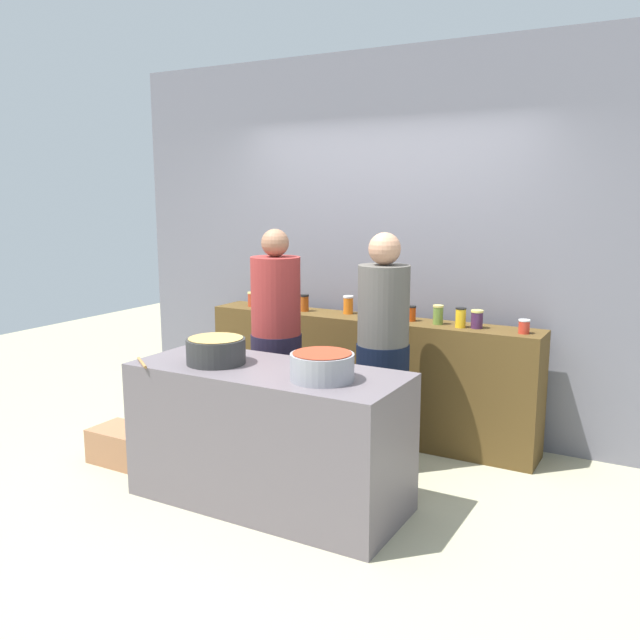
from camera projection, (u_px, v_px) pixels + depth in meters
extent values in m
plane|color=tan|center=(294.00, 484.00, 4.47)|extent=(12.00, 12.00, 0.00)
cube|color=slate|center=(386.00, 243.00, 5.44)|extent=(4.80, 0.12, 3.00)
cube|color=#513A1A|center=(366.00, 376.00, 5.33)|extent=(2.70, 0.36, 0.95)
cube|color=#5F575C|center=(268.00, 436.00, 4.13)|extent=(1.70, 0.70, 0.86)
cylinder|color=#B73A1F|center=(252.00, 300.00, 5.73)|extent=(0.07, 0.07, 0.11)
cylinder|color=#D6C666|center=(252.00, 293.00, 5.72)|extent=(0.07, 0.07, 0.01)
cylinder|color=#923E10|center=(305.00, 304.00, 5.49)|extent=(0.07, 0.07, 0.12)
cylinder|color=black|center=(305.00, 295.00, 5.48)|extent=(0.07, 0.07, 0.02)
cylinder|color=#CF6316|center=(348.00, 306.00, 5.38)|extent=(0.08, 0.08, 0.13)
cylinder|color=silver|center=(348.00, 297.00, 5.36)|extent=(0.08, 0.08, 0.01)
cylinder|color=brown|center=(384.00, 314.00, 5.10)|extent=(0.07, 0.07, 0.10)
cylinder|color=#D6C666|center=(384.00, 307.00, 5.09)|extent=(0.07, 0.07, 0.01)
cylinder|color=#B23A0C|center=(411.00, 314.00, 5.07)|extent=(0.07, 0.07, 0.11)
cylinder|color=black|center=(411.00, 307.00, 5.06)|extent=(0.07, 0.07, 0.01)
cylinder|color=olive|center=(438.00, 316.00, 4.94)|extent=(0.07, 0.07, 0.13)
cylinder|color=#D6C666|center=(438.00, 306.00, 4.93)|extent=(0.08, 0.08, 0.01)
cylinder|color=yellow|center=(461.00, 318.00, 4.82)|extent=(0.07, 0.07, 0.13)
cylinder|color=black|center=(461.00, 308.00, 4.81)|extent=(0.08, 0.08, 0.01)
cylinder|color=#422248|center=(477.00, 320.00, 4.80)|extent=(0.08, 0.08, 0.12)
cylinder|color=#D6C666|center=(477.00, 311.00, 4.78)|extent=(0.09, 0.09, 0.02)
cylinder|color=red|center=(524.00, 327.00, 4.62)|extent=(0.08, 0.08, 0.09)
cylinder|color=silver|center=(524.00, 320.00, 4.61)|extent=(0.08, 0.08, 0.01)
cylinder|color=#2D2D2D|center=(216.00, 351.00, 4.16)|extent=(0.37, 0.37, 0.16)
cylinder|color=#A68549|center=(216.00, 338.00, 4.15)|extent=(0.34, 0.34, 0.00)
cylinder|color=gray|center=(322.00, 367.00, 3.79)|extent=(0.36, 0.36, 0.15)
cylinder|color=maroon|center=(322.00, 353.00, 3.77)|extent=(0.34, 0.34, 0.00)
cylinder|color=#9E703D|center=(142.00, 363.00, 4.16)|extent=(0.21, 0.16, 0.02)
cylinder|color=black|center=(277.00, 395.00, 4.91)|extent=(0.37, 0.37, 0.91)
cylinder|color=maroon|center=(276.00, 296.00, 4.77)|extent=(0.35, 0.35, 0.55)
sphere|color=#8C6047|center=(275.00, 243.00, 4.70)|extent=(0.20, 0.20, 0.20)
cylinder|color=black|center=(382.00, 406.00, 4.67)|extent=(0.37, 0.37, 0.88)
cylinder|color=#524E48|center=(384.00, 305.00, 4.54)|extent=(0.35, 0.35, 0.54)
sphere|color=tan|center=(385.00, 249.00, 4.47)|extent=(0.22, 0.22, 0.22)
cube|color=#9D6A48|center=(125.00, 445.00, 4.82)|extent=(0.46, 0.33, 0.25)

